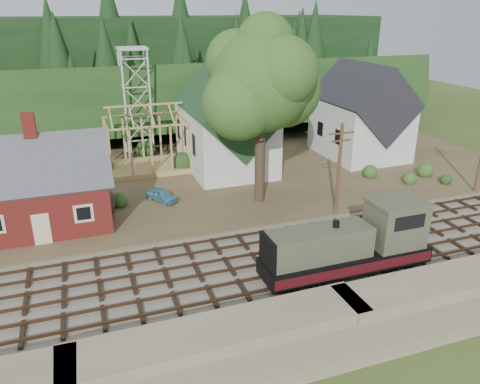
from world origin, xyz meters
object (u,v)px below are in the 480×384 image
object	(u,v)px
car_blue	(162,195)
car_green	(32,205)
locomotive	(353,245)
patio_set	(65,203)
car_red	(394,148)

from	to	relation	value
car_blue	car_green	distance (m)	10.88
locomotive	patio_set	bearing A→B (deg)	145.00
car_red	patio_set	xyz separation A→B (m)	(-36.83, -8.82, 1.64)
car_green	car_red	bearing A→B (deg)	-93.94
car_blue	patio_set	xyz separation A→B (m)	(-8.01, -3.42, 1.72)
car_blue	car_red	xyz separation A→B (m)	(28.82, 5.40, 0.08)
car_green	car_blue	bearing A→B (deg)	-106.25
car_red	car_green	bearing A→B (deg)	110.13
car_green	patio_set	xyz separation A→B (m)	(2.81, -4.60, 1.61)
locomotive	car_green	world-z (taller)	locomotive
locomotive	car_red	distance (m)	28.59
locomotive	car_red	world-z (taller)	locomotive
locomotive	car_red	size ratio (longest dim) A/B	2.53
locomotive	car_blue	world-z (taller)	locomotive
car_blue	car_green	bearing A→B (deg)	142.77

